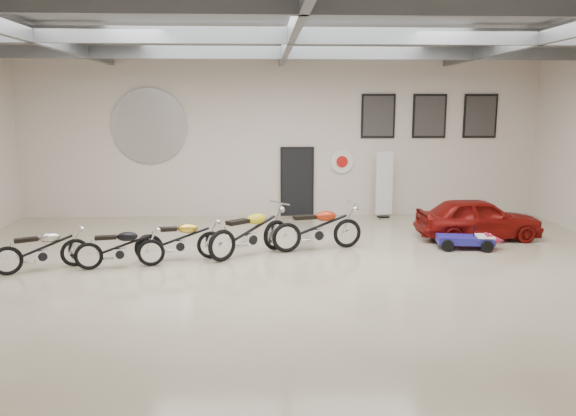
{
  "coord_description": "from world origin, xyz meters",
  "views": [
    {
      "loc": [
        -0.57,
        -11.4,
        3.37
      ],
      "look_at": [
        0.0,
        1.2,
        1.1
      ],
      "focal_mm": 35.0,
      "sensor_mm": 36.0,
      "label": 1
    }
  ],
  "objects_px": {
    "motorcycle_gold": "(180,238)",
    "go_kart": "(471,237)",
    "motorcycle_yellow": "(250,231)",
    "motorcycle_silver": "(41,248)",
    "motorcycle_red": "(318,227)",
    "vintage_car": "(478,218)",
    "banner_stand": "(384,186)",
    "motorcycle_black": "(120,246)"
  },
  "relations": [
    {
      "from": "motorcycle_gold",
      "to": "go_kart",
      "type": "xyz_separation_m",
      "value": [
        6.84,
        0.7,
        -0.21
      ]
    },
    {
      "from": "motorcycle_gold",
      "to": "motorcycle_yellow",
      "type": "xyz_separation_m",
      "value": [
        1.54,
        0.35,
        0.08
      ]
    },
    {
      "from": "motorcycle_silver",
      "to": "motorcycle_red",
      "type": "distance_m",
      "value": 6.08
    },
    {
      "from": "motorcycle_silver",
      "to": "motorcycle_gold",
      "type": "distance_m",
      "value": 2.85
    },
    {
      "from": "go_kart",
      "to": "vintage_car",
      "type": "relative_size",
      "value": 0.51
    },
    {
      "from": "banner_stand",
      "to": "motorcycle_gold",
      "type": "distance_m",
      "value": 7.29
    },
    {
      "from": "motorcycle_red",
      "to": "vintage_car",
      "type": "height_order",
      "value": "motorcycle_red"
    },
    {
      "from": "motorcycle_silver",
      "to": "go_kart",
      "type": "xyz_separation_m",
      "value": [
        9.61,
        1.39,
        -0.19
      ]
    },
    {
      "from": "go_kart",
      "to": "motorcycle_gold",
      "type": "bearing_deg",
      "value": -165.81
    },
    {
      "from": "motorcycle_yellow",
      "to": "vintage_car",
      "type": "xyz_separation_m",
      "value": [
        5.87,
        1.41,
        -0.04
      ]
    },
    {
      "from": "banner_stand",
      "to": "motorcycle_silver",
      "type": "distance_m",
      "value": 9.92
    },
    {
      "from": "motorcycle_red",
      "to": "vintage_car",
      "type": "xyz_separation_m",
      "value": [
        4.27,
        0.98,
        -0.03
      ]
    },
    {
      "from": "vintage_car",
      "to": "motorcycle_red",
      "type": "bearing_deg",
      "value": 101.11
    },
    {
      "from": "motorcycle_gold",
      "to": "go_kart",
      "type": "height_order",
      "value": "motorcycle_gold"
    },
    {
      "from": "motorcycle_red",
      "to": "go_kart",
      "type": "height_order",
      "value": "motorcycle_red"
    },
    {
      "from": "banner_stand",
      "to": "go_kart",
      "type": "xyz_separation_m",
      "value": [
        1.27,
        -3.97,
        -0.7
      ]
    },
    {
      "from": "motorcycle_silver",
      "to": "go_kart",
      "type": "relative_size",
      "value": 1.16
    },
    {
      "from": "motorcycle_silver",
      "to": "motorcycle_black",
      "type": "height_order",
      "value": "motorcycle_silver"
    },
    {
      "from": "motorcycle_gold",
      "to": "vintage_car",
      "type": "xyz_separation_m",
      "value": [
        7.41,
        1.75,
        0.04
      ]
    },
    {
      "from": "motorcycle_yellow",
      "to": "motorcycle_red",
      "type": "xyz_separation_m",
      "value": [
        1.6,
        0.43,
        -0.01
      ]
    },
    {
      "from": "motorcycle_gold",
      "to": "vintage_car",
      "type": "distance_m",
      "value": 7.62
    },
    {
      "from": "motorcycle_black",
      "to": "motorcycle_gold",
      "type": "bearing_deg",
      "value": 14.52
    },
    {
      "from": "banner_stand",
      "to": "motorcycle_gold",
      "type": "relative_size",
      "value": 1.03
    },
    {
      "from": "motorcycle_silver",
      "to": "motorcycle_yellow",
      "type": "xyz_separation_m",
      "value": [
        4.3,
        1.04,
        0.1
      ]
    },
    {
      "from": "motorcycle_black",
      "to": "motorcycle_gold",
      "type": "height_order",
      "value": "motorcycle_gold"
    },
    {
      "from": "motorcycle_silver",
      "to": "motorcycle_red",
      "type": "height_order",
      "value": "motorcycle_red"
    },
    {
      "from": "motorcycle_gold",
      "to": "motorcycle_red",
      "type": "height_order",
      "value": "motorcycle_red"
    },
    {
      "from": "motorcycle_yellow",
      "to": "go_kart",
      "type": "distance_m",
      "value": 5.32
    },
    {
      "from": "banner_stand",
      "to": "motorcycle_gold",
      "type": "xyz_separation_m",
      "value": [
        -5.58,
        -4.67,
        -0.49
      ]
    },
    {
      "from": "motorcycle_gold",
      "to": "go_kart",
      "type": "bearing_deg",
      "value": -3.46
    },
    {
      "from": "banner_stand",
      "to": "go_kart",
      "type": "distance_m",
      "value": 4.22
    },
    {
      "from": "motorcycle_silver",
      "to": "motorcycle_black",
      "type": "relative_size",
      "value": 1.03
    },
    {
      "from": "go_kart",
      "to": "vintage_car",
      "type": "xyz_separation_m",
      "value": [
        0.57,
        1.05,
        0.25
      ]
    },
    {
      "from": "vintage_car",
      "to": "go_kart",
      "type": "bearing_deg",
      "value": 149.75
    },
    {
      "from": "motorcycle_gold",
      "to": "go_kart",
      "type": "distance_m",
      "value": 6.88
    },
    {
      "from": "motorcycle_yellow",
      "to": "go_kart",
      "type": "relative_size",
      "value": 1.39
    },
    {
      "from": "motorcycle_silver",
      "to": "vintage_car",
      "type": "distance_m",
      "value": 10.46
    },
    {
      "from": "motorcycle_silver",
      "to": "motorcycle_red",
      "type": "bearing_deg",
      "value": -13.98
    },
    {
      "from": "banner_stand",
      "to": "motorcycle_red",
      "type": "xyz_separation_m",
      "value": [
        -2.43,
        -3.89,
        -0.43
      ]
    },
    {
      "from": "motorcycle_silver",
      "to": "motorcycle_red",
      "type": "relative_size",
      "value": 0.85
    },
    {
      "from": "banner_stand",
      "to": "motorcycle_black",
      "type": "bearing_deg",
      "value": -155.53
    },
    {
      "from": "banner_stand",
      "to": "motorcycle_gold",
      "type": "height_order",
      "value": "banner_stand"
    }
  ]
}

